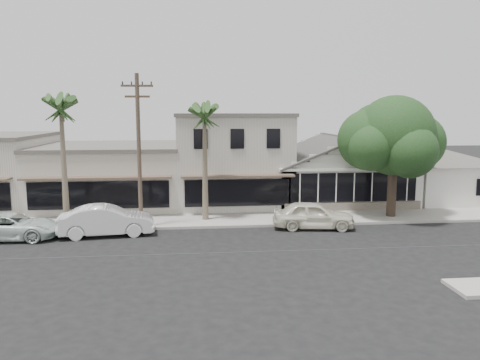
{
  "coord_description": "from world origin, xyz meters",
  "views": [
    {
      "loc": [
        -5.91,
        -22.11,
        6.81
      ],
      "look_at": [
        -3.07,
        6.0,
        2.72
      ],
      "focal_mm": 35.0,
      "sensor_mm": 36.0,
      "label": 1
    }
  ],
  "objects": [
    {
      "name": "palm_mid",
      "position": [
        -13.34,
        5.6,
        7.07
      ],
      "size": [
        3.11,
        3.11,
        8.27
      ],
      "color": "#726651",
      "rests_on": "ground"
    },
    {
      "name": "side_cottage",
      "position": [
        13.2,
        11.5,
        1.5
      ],
      "size": [
        6.0,
        6.0,
        3.0
      ],
      "primitive_type": "cube",
      "color": "silver",
      "rests_on": "ground"
    },
    {
      "name": "shade_tree",
      "position": [
        6.77,
        6.72,
        5.2
      ],
      "size": [
        7.12,
        6.43,
        7.9
      ],
      "rotation": [
        0.0,
        0.0,
        -0.18
      ],
      "color": "#413227",
      "rests_on": "ground"
    },
    {
      "name": "car_0",
      "position": [
        1.11,
        4.31,
        0.81
      ],
      "size": [
        4.98,
        2.54,
        1.63
      ],
      "primitive_type": "imported",
      "rotation": [
        0.0,
        0.0,
        1.44
      ],
      "color": "silver",
      "rests_on": "ground"
    },
    {
      "name": "car_1",
      "position": [
        -10.75,
        3.91,
        0.85
      ],
      "size": [
        5.35,
        2.41,
        1.7
      ],
      "primitive_type": "imported",
      "rotation": [
        0.0,
        0.0,
        1.69
      ],
      "color": "white",
      "rests_on": "ground"
    },
    {
      "name": "ground",
      "position": [
        0.0,
        0.0,
        0.0
      ],
      "size": [
        140.0,
        140.0,
        0.0
      ],
      "primitive_type": "plane",
      "color": "black",
      "rests_on": "ground"
    },
    {
      "name": "row_building_midnear",
      "position": [
        -12.0,
        13.5,
        2.1
      ],
      "size": [
        10.0,
        10.0,
        4.2
      ],
      "primitive_type": "cube",
      "color": "beige",
      "rests_on": "ground"
    },
    {
      "name": "row_building_near",
      "position": [
        -3.0,
        13.5,
        3.25
      ],
      "size": [
        8.0,
        10.0,
        6.5
      ],
      "primitive_type": "cube",
      "color": "beige",
      "rests_on": "ground"
    },
    {
      "name": "sidewalk_north",
      "position": [
        -8.0,
        6.75,
        0.07
      ],
      "size": [
        90.0,
        3.5,
        0.15
      ],
      "primitive_type": "cube",
      "color": "#9E9991",
      "rests_on": "ground"
    },
    {
      "name": "palm_east",
      "position": [
        -5.18,
        6.72,
        6.66
      ],
      "size": [
        3.22,
        3.22,
        7.83
      ],
      "color": "#726651",
      "rests_on": "ground"
    },
    {
      "name": "corner_shop",
      "position": [
        5.0,
        12.47,
        2.62
      ],
      "size": [
        10.4,
        8.6,
        5.1
      ],
      "color": "silver",
      "rests_on": "ground"
    },
    {
      "name": "car_2",
      "position": [
        -15.75,
        3.61,
        0.7
      ],
      "size": [
        5.08,
        2.36,
        1.41
      ],
      "primitive_type": "imported",
      "rotation": [
        0.0,
        0.0,
        1.57
      ],
      "color": "silver",
      "rests_on": "ground"
    },
    {
      "name": "utility_pole",
      "position": [
        -9.0,
        5.2,
        4.79
      ],
      "size": [
        1.8,
        0.24,
        9.0
      ],
      "color": "brown",
      "rests_on": "ground"
    }
  ]
}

